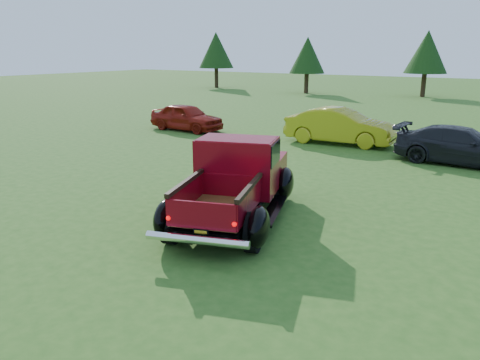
{
  "coord_description": "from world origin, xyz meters",
  "views": [
    {
      "loc": [
        4.93,
        -7.76,
        3.51
      ],
      "look_at": [
        -0.18,
        0.2,
        0.88
      ],
      "focal_mm": 35.0,
      "sensor_mm": 36.0,
      "label": 1
    }
  ],
  "objects_px": {
    "tree_west": "(307,55)",
    "tree_mid_left": "(427,52)",
    "show_car_yellow": "(340,126)",
    "show_car_grey": "(461,146)",
    "tree_far_west": "(216,50)",
    "pickup_truck": "(238,179)",
    "show_car_red": "(186,117)"
  },
  "relations": [
    {
      "from": "tree_west",
      "to": "tree_mid_left",
      "type": "bearing_deg",
      "value": 12.53
    },
    {
      "from": "show_car_yellow",
      "to": "show_car_grey",
      "type": "bearing_deg",
      "value": -107.69
    },
    {
      "from": "tree_far_west",
      "to": "pickup_truck",
      "type": "height_order",
      "value": "tree_far_west"
    },
    {
      "from": "show_car_yellow",
      "to": "tree_west",
      "type": "bearing_deg",
      "value": 24.72
    },
    {
      "from": "tree_mid_left",
      "to": "show_car_red",
      "type": "bearing_deg",
      "value": -103.85
    },
    {
      "from": "tree_far_west",
      "to": "show_car_yellow",
      "type": "bearing_deg",
      "value": -45.1
    },
    {
      "from": "tree_far_west",
      "to": "show_car_grey",
      "type": "xyz_separation_m",
      "value": [
        24.98,
        -21.7,
        -2.93
      ]
    },
    {
      "from": "tree_west",
      "to": "pickup_truck",
      "type": "xyz_separation_m",
      "value": [
        11.6,
        -28.56,
        -2.29
      ]
    },
    {
      "from": "tree_mid_left",
      "to": "show_car_grey",
      "type": "xyz_separation_m",
      "value": [
        5.98,
        -22.7,
        -2.79
      ]
    },
    {
      "from": "tree_far_west",
      "to": "show_car_red",
      "type": "xyz_separation_m",
      "value": [
        13.5,
        -21.3,
        -2.92
      ]
    },
    {
      "from": "tree_west",
      "to": "tree_mid_left",
      "type": "height_order",
      "value": "tree_mid_left"
    },
    {
      "from": "tree_far_west",
      "to": "show_car_grey",
      "type": "distance_m",
      "value": 33.22
    },
    {
      "from": "tree_west",
      "to": "show_car_red",
      "type": "distance_m",
      "value": 20.76
    },
    {
      "from": "tree_mid_left",
      "to": "pickup_truck",
      "type": "distance_m",
      "value": 30.77
    },
    {
      "from": "tree_west",
      "to": "show_car_yellow",
      "type": "bearing_deg",
      "value": -61.78
    },
    {
      "from": "show_car_red",
      "to": "tree_mid_left",
      "type": "bearing_deg",
      "value": -11.29
    },
    {
      "from": "tree_far_west",
      "to": "show_car_red",
      "type": "relative_size",
      "value": 1.48
    },
    {
      "from": "tree_mid_left",
      "to": "show_car_grey",
      "type": "distance_m",
      "value": 23.64
    },
    {
      "from": "tree_west",
      "to": "tree_far_west",
      "type": "bearing_deg",
      "value": 174.29
    },
    {
      "from": "show_car_yellow",
      "to": "show_car_grey",
      "type": "distance_m",
      "value": 4.62
    },
    {
      "from": "tree_far_west",
      "to": "tree_west",
      "type": "distance_m",
      "value": 10.06
    },
    {
      "from": "pickup_truck",
      "to": "tree_west",
      "type": "bearing_deg",
      "value": 94.06
    },
    {
      "from": "tree_mid_left",
      "to": "show_car_red",
      "type": "xyz_separation_m",
      "value": [
        -5.5,
        -22.3,
        -2.78
      ]
    },
    {
      "from": "tree_west",
      "to": "show_car_yellow",
      "type": "height_order",
      "value": "tree_west"
    },
    {
      "from": "tree_far_west",
      "to": "tree_mid_left",
      "type": "bearing_deg",
      "value": 3.01
    },
    {
      "from": "tree_mid_left",
      "to": "pickup_truck",
      "type": "bearing_deg",
      "value": -85.13
    },
    {
      "from": "tree_far_west",
      "to": "tree_mid_left",
      "type": "distance_m",
      "value": 19.03
    },
    {
      "from": "tree_far_west",
      "to": "show_car_grey",
      "type": "relative_size",
      "value": 1.28
    },
    {
      "from": "pickup_truck",
      "to": "tree_mid_left",
      "type": "bearing_deg",
      "value": 76.81
    },
    {
      "from": "tree_far_west",
      "to": "tree_mid_left",
      "type": "relative_size",
      "value": 1.04
    },
    {
      "from": "show_car_yellow",
      "to": "pickup_truck",
      "type": "bearing_deg",
      "value": -176.5
    },
    {
      "from": "tree_west",
      "to": "pickup_truck",
      "type": "bearing_deg",
      "value": -67.89
    }
  ]
}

